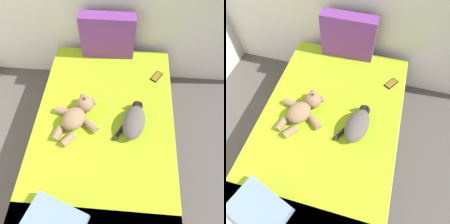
# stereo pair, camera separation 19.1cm
# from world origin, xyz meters

# --- Properties ---
(bed) EXTENTS (1.32, 2.05, 0.51)m
(bed) POSITION_xyz_m (1.63, 3.31, 0.25)
(bed) COLOR brown
(bed) RESTS_ON ground_plane
(patterned_cushion) EXTENTS (0.56, 0.15, 0.47)m
(patterned_cushion) POSITION_xyz_m (1.59, 4.23, 0.75)
(patterned_cushion) COLOR #72338C
(patterned_cushion) RESTS_ON bed
(cat) EXTENTS (0.30, 0.42, 0.15)m
(cat) POSITION_xyz_m (1.90, 3.34, 0.58)
(cat) COLOR #59514C
(cat) RESTS_ON bed
(teddy_bear) EXTENTS (0.42, 0.52, 0.17)m
(teddy_bear) POSITION_xyz_m (1.39, 3.36, 0.58)
(teddy_bear) COLOR #937051
(teddy_bear) RESTS_ON bed
(cell_phone) EXTENTS (0.14, 0.16, 0.01)m
(cell_phone) POSITION_xyz_m (2.12, 3.92, 0.52)
(cell_phone) COLOR black
(cell_phone) RESTS_ON bed
(throw_pillow) EXTENTS (0.47, 0.40, 0.11)m
(throw_pillow) POSITION_xyz_m (1.37, 2.49, 0.57)
(throw_pillow) COLOR #728CB7
(throw_pillow) RESTS_ON bed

